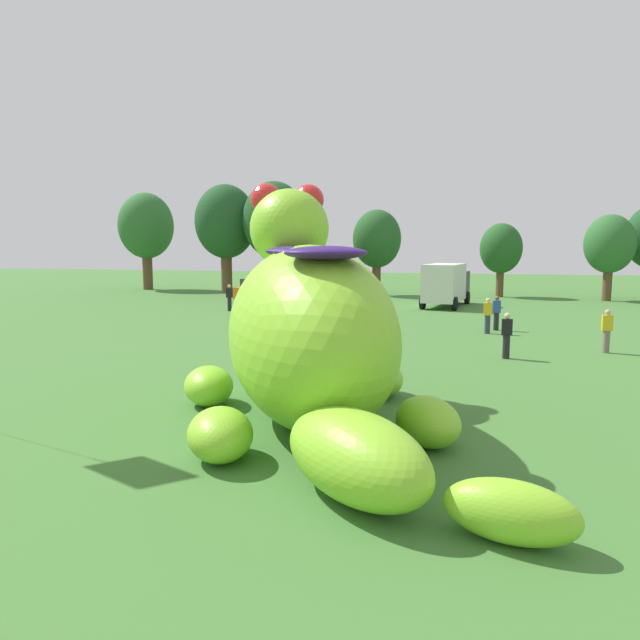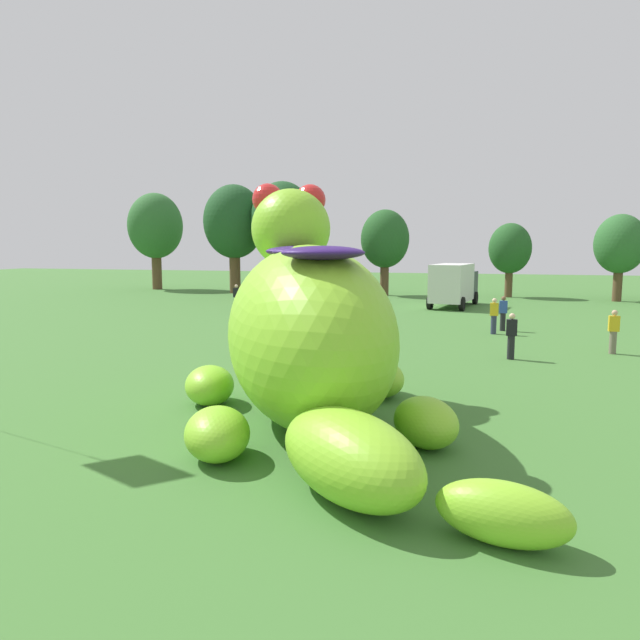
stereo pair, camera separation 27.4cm
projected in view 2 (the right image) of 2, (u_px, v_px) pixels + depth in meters
ground_plane at (326, 440)px, 12.52m from camera, size 160.00×160.00×0.00m
giant_inflatable_creature at (310, 332)px, 13.52m from camera, size 9.17×10.06×5.90m
car_orange at (264, 290)px, 44.43m from camera, size 2.51×4.35×1.72m
car_red at (309, 291)px, 42.75m from camera, size 2.46×4.33×1.72m
car_blue at (347, 293)px, 41.20m from camera, size 2.31×4.28×1.72m
box_truck at (454, 284)px, 39.94m from camera, size 3.29×6.66×2.95m
tree_far_left at (155, 227)px, 55.82m from camera, size 5.18×5.18×9.20m
tree_left at (234, 222)px, 51.14m from camera, size 5.36×5.36×9.51m
tree_mid_left at (283, 221)px, 49.43m from camera, size 5.40×5.40×9.59m
tree_centre_left at (385, 239)px, 48.95m from camera, size 4.06×4.06×7.20m
tree_centre at (510, 249)px, 47.27m from camera, size 3.39×3.39×6.01m
tree_centre_right at (620, 244)px, 43.60m from camera, size 3.68×3.68×6.53m
spectator_near_inflatable at (613, 332)px, 22.49m from camera, size 0.38×0.26×1.71m
spectator_mid_field at (494, 316)px, 27.58m from camera, size 0.38×0.26×1.71m
spectator_by_cars at (236, 298)px, 37.49m from camera, size 0.38×0.26×1.71m
spectator_wandering at (503, 314)px, 28.66m from camera, size 0.38×0.26×1.71m
spectator_far_side at (511, 336)px, 21.41m from camera, size 0.38×0.26×1.71m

